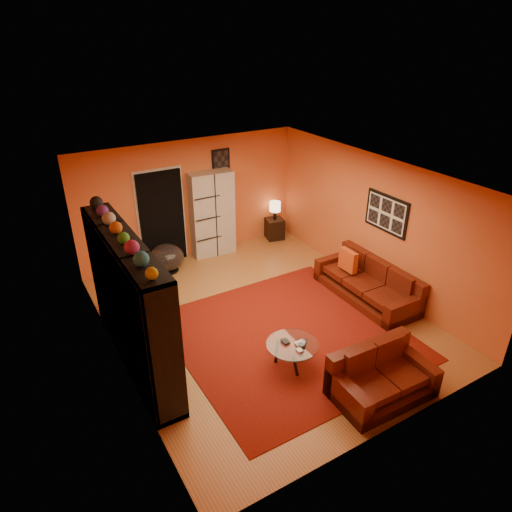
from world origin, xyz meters
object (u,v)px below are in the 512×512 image
entertainment_unit (130,303)px  tv (133,304)px  coffee_table (292,347)px  bowl_chair (166,258)px  storage_cabinet (212,214)px  table_lamp (275,207)px  side_table (275,229)px  sofa (370,283)px  loveseat (379,376)px

entertainment_unit → tv: entertainment_unit is taller
coffee_table → bowl_chair: bearing=98.3°
storage_cabinet → bowl_chair: (-1.23, -0.30, -0.64)m
tv → storage_cabinet: 3.82m
entertainment_unit → table_lamp: 5.11m
bowl_chair → coffee_table: bearing=-81.7°
tv → coffee_table: 2.46m
tv → side_table: bearing=-57.3°
storage_cabinet → coffee_table: bearing=-94.5°
bowl_chair → tv: bearing=-119.2°
sofa → coffee_table: size_ratio=2.69×
bowl_chair → table_lamp: size_ratio=1.66×
side_table → bowl_chair: bearing=-175.0°
tv → coffee_table: (1.95, -1.36, -0.65)m
sofa → storage_cabinet: 3.73m
entertainment_unit → tv: (0.05, 0.02, -0.05)m
bowl_chair → side_table: bowl_chair is taller
tv → loveseat: bearing=-132.4°
entertainment_unit → storage_cabinet: bearing=46.4°
coffee_table → bowl_chair: 3.87m
entertainment_unit → loveseat: size_ratio=2.09×
entertainment_unit → side_table: entertainment_unit is taller
tv → loveseat: size_ratio=0.69×
bowl_chair → table_lamp: (2.86, 0.25, 0.49)m
sofa → bowl_chair: sofa is taller
tv → storage_cabinet: storage_cabinet is taller
loveseat → bowl_chair: 5.09m
bowl_chair → sofa: bearing=-44.6°
entertainment_unit → sofa: (4.41, -0.44, -0.76)m
sofa → loveseat: same height
loveseat → storage_cabinet: bearing=2.8°
bowl_chair → side_table: bearing=5.0°
loveseat → coffee_table: bearing=36.0°
tv → bowl_chair: 2.92m
tv → coffee_table: tv is taller
storage_cabinet → bowl_chair: size_ratio=2.61×
entertainment_unit → sofa: size_ratio=1.40×
tv → entertainment_unit: bearing=113.7°
loveseat → side_table: 5.41m
table_lamp → entertainment_unit: bearing=-147.4°
loveseat → bowl_chair: loveseat is taller
entertainment_unit → loveseat: 3.72m
coffee_table → side_table: bearing=60.5°
storage_cabinet → table_lamp: size_ratio=4.33×
entertainment_unit → storage_cabinet: 3.87m
sofa → side_table: (-0.11, 3.19, -0.04)m
coffee_table → storage_cabinet: bearing=80.7°
loveseat → coffee_table: (-0.73, 1.09, 0.07)m
tv → sofa: bearing=-96.0°
tv → table_lamp: size_ratio=2.25×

